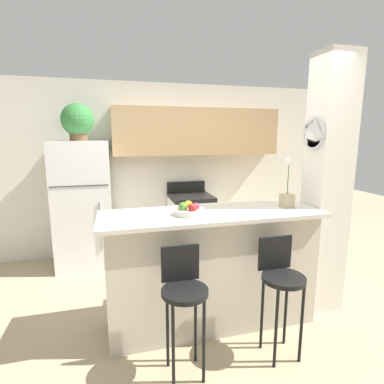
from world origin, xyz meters
TOP-DOWN VIEW (x-y plane):
  - ground_plane at (0.00, 0.00)m, footprint 14.00×14.00m
  - wall_back at (0.16, 2.02)m, footprint 5.60×0.38m
  - pillar_right at (1.20, -0.00)m, footprint 0.38×0.32m
  - counter_bar at (0.00, 0.00)m, footprint 2.03×0.66m
  - refrigerator at (-1.27, 1.71)m, footprint 0.74×0.66m
  - stove_range at (0.25, 1.72)m, footprint 0.61×0.66m
  - bar_stool_left at (-0.40, -0.54)m, footprint 0.34×0.34m
  - bar_stool_right at (0.40, -0.54)m, footprint 0.34×0.34m
  - potted_plant_on_fridge at (-1.27, 1.71)m, footprint 0.42×0.42m
  - orchid_vase at (0.76, -0.00)m, footprint 0.11×0.11m
  - fruit_bowl at (-0.23, -0.04)m, footprint 0.27×0.27m

SIDE VIEW (x-z plane):
  - ground_plane at x=0.00m, z-range 0.00..0.00m
  - stove_range at x=0.25m, z-range -0.07..1.00m
  - counter_bar at x=0.00m, z-range 0.00..1.10m
  - bar_stool_left at x=-0.40m, z-range 0.16..1.13m
  - bar_stool_right at x=0.40m, z-range 0.16..1.13m
  - refrigerator at x=-1.27m, z-range 0.00..1.71m
  - fruit_bowl at x=-0.23m, z-range 1.08..1.19m
  - orchid_vase at x=0.76m, z-range 0.99..1.47m
  - pillar_right at x=1.20m, z-range 0.01..2.56m
  - wall_back at x=0.16m, z-range 0.22..2.77m
  - potted_plant_on_fridge at x=-1.27m, z-range 1.73..2.20m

